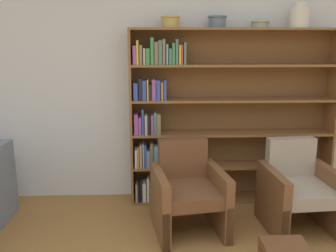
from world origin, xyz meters
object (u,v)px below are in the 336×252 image
Objects in this scene: vase_tall at (299,17)px; bowl_stoneware at (170,21)px; bookshelf at (212,119)px; armchair_cushioned at (298,190)px; bowl_cream at (260,24)px; armchair_leather at (188,192)px; bowl_brass at (217,21)px.

bowl_stoneware is at bearing -180.00° from vase_tall.
armchair_cushioned is (0.75, -0.70, -0.55)m from bookshelf.
vase_tall is at bearing -1.10° from bookshelf.
bowl_stoneware is 2.11m from armchair_cushioned.
armchair_leather is (-0.80, -0.68, -1.57)m from bowl_cream.
bowl_stoneware is (-0.46, -0.02, 1.04)m from bookshelf.
bookshelf is 1.16m from armchair_cushioned.
armchair_cushioned is (-0.14, -0.68, -1.64)m from vase_tall.
armchair_leather is at bearing -78.40° from bowl_stoneware.
bowl_brass reaches higher than bowl_cream.
bowl_cream is (0.45, 0.00, -0.03)m from bowl_brass.
bowl_stoneware is 1.35m from vase_tall.
bookshelf is 1.05m from bowl_brass.
bowl_cream is at bearing -72.46° from armchair_cushioned.
bowl_cream is 1.73m from armchair_cushioned.
bowl_brass is 0.86m from vase_tall.
bowl_stoneware is 0.24× the size of armchair_leather.
vase_tall is at bearing -105.59° from armchair_cushioned.
bowl_stoneware reaches higher than bowl_cream.
armchair_leather is at bearing -114.40° from bookshelf.
bookshelf is 8.66× the size of vase_tall.
bowl_stoneware is 0.48m from bowl_brass.
bookshelf is 1.40m from vase_tall.
bowl_stoneware reaches higher than armchair_leather.
bowl_stoneware is 1.02× the size of bowl_cream.
armchair_cushioned is at bearing 170.96° from armchair_leather.
bowl_stoneware is at bearing -180.00° from bowl_brass.
bookshelf is at bearing 148.14° from bowl_brass.
bookshelf is 0.95m from armchair_leather.
bowl_brass is (0.48, 0.00, 0.00)m from bowl_stoneware.
armchair_leather is (-1.20, -0.68, -1.64)m from vase_tall.
armchair_leather is (-0.32, -0.70, -0.55)m from bookshelf.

